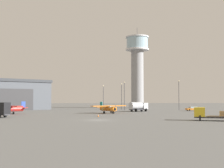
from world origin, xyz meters
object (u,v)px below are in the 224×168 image
object	(u,v)px
light_post_west	(124,93)
light_post_centre	(122,94)
car_orange	(193,109)
light_post_east	(103,95)
airplane_red	(11,108)
traffic_cone_near_left	(200,115)
truck_fuel_tanker_silver	(138,106)
traffic_cone_near_right	(98,115)
light_post_north	(179,93)
truck_flatbed_yellow	(207,114)
airplane_orange	(108,108)
control_tower	(137,64)

from	to	relation	value
light_post_west	light_post_centre	bearing A→B (deg)	95.91
car_orange	light_post_east	size ratio (longest dim) A/B	0.50
light_post_west	light_post_east	bearing A→B (deg)	132.31
airplane_red	light_post_east	bearing A→B (deg)	-171.32
car_orange	traffic_cone_near_left	world-z (taller)	car_orange
truck_fuel_tanker_silver	traffic_cone_near_right	bearing A→B (deg)	-148.53
car_orange	light_post_west	xyz separation A→B (m)	(-21.80, 6.58, 5.07)
car_orange	light_post_north	distance (m)	8.97
truck_flatbed_yellow	light_post_north	distance (m)	49.64
airplane_orange	airplane_red	size ratio (longest dim) A/B	1.09
airplane_red	traffic_cone_near_left	world-z (taller)	airplane_red
light_post_west	truck_fuel_tanker_silver	bearing A→B (deg)	-72.87
light_post_east	light_post_north	world-z (taller)	light_post_north
airplane_red	traffic_cone_near_left	size ratio (longest dim) A/B	13.77
control_tower	traffic_cone_near_right	world-z (taller)	control_tower
airplane_red	light_post_west	world-z (taller)	light_post_west
light_post_north	traffic_cone_near_left	distance (m)	38.95
light_post_centre	airplane_orange	bearing A→B (deg)	-102.21
truck_flatbed_yellow	light_post_centre	xyz separation A→B (m)	(-11.56, 53.97, 4.43)
traffic_cone_near_right	light_post_east	bearing A→B (deg)	87.57
traffic_cone_near_left	truck_fuel_tanker_silver	bearing A→B (deg)	110.30
car_orange	control_tower	bearing A→B (deg)	-73.07
airplane_red	truck_flatbed_yellow	xyz separation A→B (m)	(42.67, -24.37, -0.32)
truck_fuel_tanker_silver	traffic_cone_near_left	xyz separation A→B (m)	(10.01, -27.08, -1.32)
light_post_east	traffic_cone_near_left	size ratio (longest dim) A/B	13.62
truck_flatbed_yellow	light_post_west	xyz separation A→B (m)	(-11.00, 48.58, 4.62)
airplane_red	car_orange	distance (m)	56.30
control_tower	car_orange	xyz separation A→B (m)	(14.23, -29.44, -18.03)
truck_fuel_tanker_silver	truck_flatbed_yellow	distance (m)	38.49
airplane_orange	car_orange	distance (m)	31.94
airplane_red	truck_fuel_tanker_silver	xyz separation A→B (m)	(35.01, 13.34, 0.13)
control_tower	light_post_west	distance (m)	27.35
control_tower	light_post_west	world-z (taller)	control_tower
airplane_orange	truck_fuel_tanker_silver	size ratio (longest dim) A/B	1.56
airplane_orange	light_post_centre	xyz separation A→B (m)	(5.83, 26.96, 4.16)
truck_flatbed_yellow	traffic_cone_near_left	xyz separation A→B (m)	(2.36, 10.64, -0.87)
light_post_centre	traffic_cone_near_right	world-z (taller)	light_post_centre
light_post_west	traffic_cone_near_right	size ratio (longest dim) A/B	15.50
airplane_red	light_post_east	xyz separation A→B (m)	(24.52, 32.06, 3.78)
control_tower	car_orange	size ratio (longest dim) A/B	7.75
airplane_orange	truck_fuel_tanker_silver	bearing A→B (deg)	106.47
airplane_orange	light_post_centre	distance (m)	27.89
control_tower	traffic_cone_near_right	bearing A→B (deg)	-105.68
truck_fuel_tanker_silver	control_tower	bearing A→B (deg)	50.31
light_post_east	light_post_centre	bearing A→B (deg)	-20.52
light_post_east	traffic_cone_near_left	xyz separation A→B (m)	(20.51, -45.80, -4.97)
airplane_orange	truck_fuel_tanker_silver	world-z (taller)	airplane_orange
traffic_cone_near_left	car_orange	bearing A→B (deg)	74.94
light_post_centre	traffic_cone_near_right	bearing A→B (deg)	-101.49
truck_flatbed_yellow	traffic_cone_near_left	world-z (taller)	truck_flatbed_yellow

